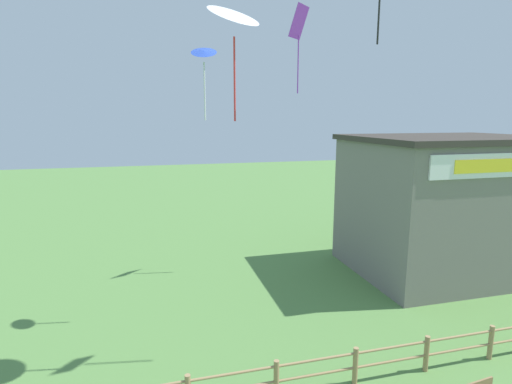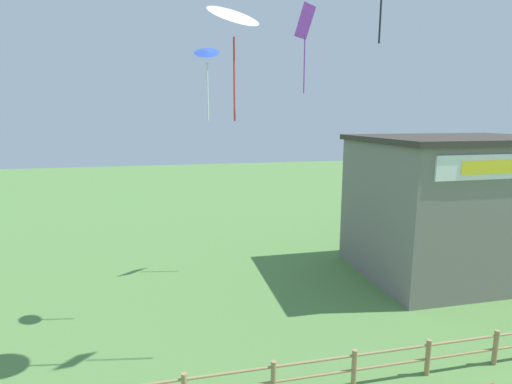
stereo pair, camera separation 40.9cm
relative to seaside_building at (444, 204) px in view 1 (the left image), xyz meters
The scene contains 5 objects.
wooden_fence 12.21m from the seaside_building, 147.45° to the right, with size 22.12×0.14×1.05m.
seaside_building is the anchor object (origin of this frame).
kite_purple_streamer 10.16m from the seaside_building, 164.17° to the left, with size 1.05×1.01×3.60m.
kite_white_delta 13.26m from the seaside_building, 156.97° to the right, with size 1.77×1.71×3.05m.
kite_blue_delta 12.64m from the seaside_building, behind, with size 0.96×0.90×2.39m.
Camera 1 is at (-2.79, -0.91, 7.01)m, focal length 28.00 mm.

